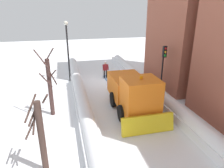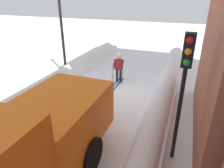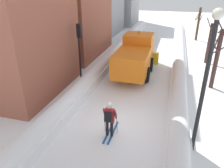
# 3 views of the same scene
# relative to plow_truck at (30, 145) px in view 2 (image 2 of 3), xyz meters

# --- Properties ---
(plow_truck) EXTENTS (3.20, 5.98, 3.12)m
(plow_truck) POSITION_rel_plow_truck_xyz_m (0.00, 0.00, 0.00)
(plow_truck) COLOR orange
(plow_truck) RESTS_ON ground
(skier) EXTENTS (0.62, 1.80, 1.81)m
(skier) POSITION_rel_plow_truck_xyz_m (0.28, -7.82, -0.48)
(skier) COLOR black
(skier) RESTS_ON ground
(traffic_light_pole) EXTENTS (0.28, 0.42, 4.12)m
(traffic_light_pole) POSITION_rel_plow_truck_xyz_m (-3.42, -2.41, 1.42)
(traffic_light_pole) COLOR black
(traffic_light_pole) RESTS_ON ground
(street_lamp) EXTENTS (0.40, 0.40, 5.83)m
(street_lamp) POSITION_rel_plow_truck_xyz_m (3.97, -7.74, 2.16)
(street_lamp) COLOR black
(street_lamp) RESTS_ON ground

